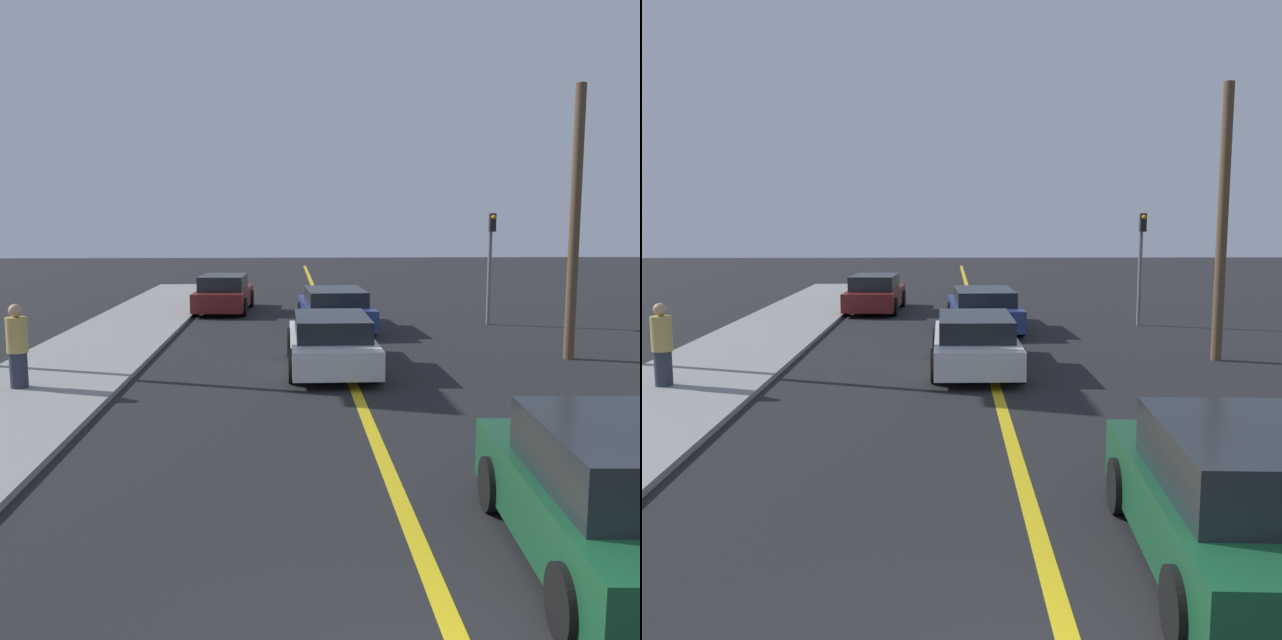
{
  "view_description": "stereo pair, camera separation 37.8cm",
  "coord_description": "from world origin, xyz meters",
  "views": [
    {
      "loc": [
        -1.29,
        -3.96,
        3.18
      ],
      "look_at": [
        -0.65,
        9.71,
        1.29
      ],
      "focal_mm": 40.0,
      "sensor_mm": 36.0,
      "label": 1
    },
    {
      "loc": [
        -0.91,
        -3.97,
        3.18
      ],
      "look_at": [
        -0.65,
        9.71,
        1.29
      ],
      "focal_mm": 40.0,
      "sensor_mm": 36.0,
      "label": 2
    }
  ],
  "objects": [
    {
      "name": "car_near_right_lane",
      "position": [
        1.76,
        2.15,
        0.66
      ],
      "size": [
        2.06,
        4.08,
        1.39
      ],
      "rotation": [
        0.0,
        0.0,
        -0.05
      ],
      "color": "#144728",
      "rests_on": "ground_plane"
    },
    {
      "name": "car_ahead_center",
      "position": [
        -0.34,
        11.23,
        0.6
      ],
      "size": [
        1.9,
        4.46,
        1.2
      ],
      "rotation": [
        0.0,
        0.0,
        0.01
      ],
      "color": "silver",
      "rests_on": "ground_plane"
    },
    {
      "name": "sidewalk_left",
      "position": [
        -6.02,
        15.84,
        0.05
      ],
      "size": [
        3.11,
        31.67,
        0.1
      ],
      "color": "gray",
      "rests_on": "ground_plane"
    },
    {
      "name": "car_far_distant",
      "position": [
        0.13,
        17.07,
        0.6
      ],
      "size": [
        2.18,
        4.76,
        1.22
      ],
      "rotation": [
        0.0,
        0.0,
        0.05
      ],
      "color": "navy",
      "rests_on": "ground_plane"
    },
    {
      "name": "pedestrian_mid_group",
      "position": [
        -6.31,
        9.33,
        0.88
      ],
      "size": [
        0.38,
        0.38,
        1.58
      ],
      "color": "#282D3D",
      "rests_on": "sidewalk_left"
    },
    {
      "name": "traffic_light",
      "position": [
        4.97,
        17.72,
        2.15
      ],
      "size": [
        0.18,
        0.4,
        3.43
      ],
      "color": "slate",
      "rests_on": "ground_plane"
    },
    {
      "name": "road_center_line",
      "position": [
        0.0,
        18.0,
        0.0
      ],
      "size": [
        0.2,
        60.0,
        0.01
      ],
      "color": "gold",
      "rests_on": "ground_plane"
    },
    {
      "name": "utility_pole",
      "position": [
        5.28,
        12.12,
        3.12
      ],
      "size": [
        0.24,
        0.24,
        6.24
      ],
      "color": "brown",
      "rests_on": "ground_plane"
    },
    {
      "name": "car_parked_left_lot",
      "position": [
        -3.54,
        21.44,
        0.63
      ],
      "size": [
        1.98,
        4.36,
        1.32
      ],
      "rotation": [
        0.0,
        0.0,
        -0.04
      ],
      "color": "maroon",
      "rests_on": "ground_plane"
    }
  ]
}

